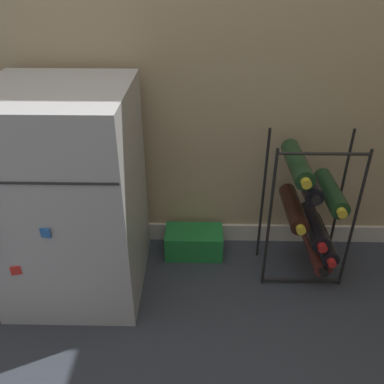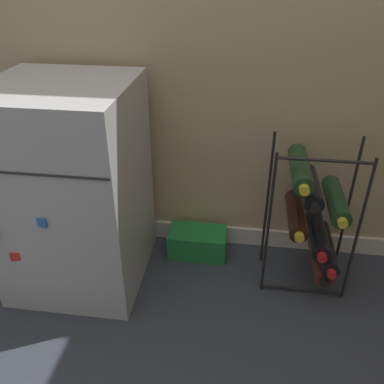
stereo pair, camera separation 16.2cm
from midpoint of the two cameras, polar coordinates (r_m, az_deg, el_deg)
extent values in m
plane|color=#333842|center=(1.61, -0.37, -20.74)|extent=(14.00, 14.00, 0.00)
cube|color=silver|center=(2.05, 2.22, -5.64)|extent=(7.05, 0.01, 0.09)
cube|color=#B7BABF|center=(1.68, -13.69, 0.32)|extent=(0.53, 0.53, 0.86)
cube|color=#2D2D2D|center=(1.37, -18.46, 2.27)|extent=(0.52, 0.00, 0.01)
cube|color=red|center=(1.63, -20.97, -8.61)|extent=(0.04, 0.02, 0.04)
cube|color=blue|center=(1.47, -17.46, -4.26)|extent=(0.04, 0.01, 0.04)
cylinder|color=black|center=(1.64, 13.46, -4.97)|extent=(0.01, 0.01, 0.65)
cylinder|color=black|center=(1.71, 24.74, -5.55)|extent=(0.01, 0.01, 0.65)
cylinder|color=black|center=(1.80, 13.06, -1.43)|extent=(0.01, 0.01, 0.65)
cylinder|color=black|center=(1.87, 23.37, -2.10)|extent=(0.01, 0.01, 0.65)
cylinder|color=black|center=(1.86, 17.60, -12.94)|extent=(0.34, 0.01, 0.01)
cylinder|color=black|center=(1.52, 21.16, 4.07)|extent=(0.34, 0.01, 0.01)
cylinder|color=#56231E|center=(1.89, 19.90, -9.00)|extent=(0.08, 0.26, 0.08)
cylinder|color=black|center=(1.78, 20.66, -11.93)|extent=(0.04, 0.02, 0.04)
cylinder|color=black|center=(1.85, 20.67, -7.37)|extent=(0.07, 0.31, 0.07)
cylinder|color=red|center=(1.72, 21.64, -10.76)|extent=(0.03, 0.02, 0.03)
cylinder|color=black|center=(1.80, 19.68, -5.72)|extent=(0.08, 0.27, 0.08)
cylinder|color=red|center=(1.69, 20.49, -8.70)|extent=(0.04, 0.02, 0.04)
cylinder|color=black|center=(1.73, 17.02, -3.13)|extent=(0.07, 0.28, 0.07)
cylinder|color=gold|center=(1.61, 17.68, -6.17)|extent=(0.04, 0.02, 0.04)
cylinder|color=#19381E|center=(1.72, 22.09, -1.22)|extent=(0.08, 0.28, 0.08)
cylinder|color=gold|center=(1.60, 23.16, -4.12)|extent=(0.04, 0.02, 0.04)
cylinder|color=black|center=(1.67, 18.98, 0.55)|extent=(0.07, 0.27, 0.07)
cylinder|color=black|center=(1.55, 19.78, -2.16)|extent=(0.04, 0.02, 0.04)
cylinder|color=#19381E|center=(1.63, 17.73, 3.09)|extent=(0.08, 0.30, 0.08)
cylinder|color=gold|center=(1.49, 18.54, 0.19)|extent=(0.04, 0.02, 0.04)
cube|color=#1E7F38|center=(1.95, 3.19, -7.15)|extent=(0.27, 0.15, 0.13)
camera|label=1|loc=(0.08, -87.14, 1.70)|focal=38.00mm
camera|label=2|loc=(0.08, 92.86, -1.70)|focal=38.00mm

